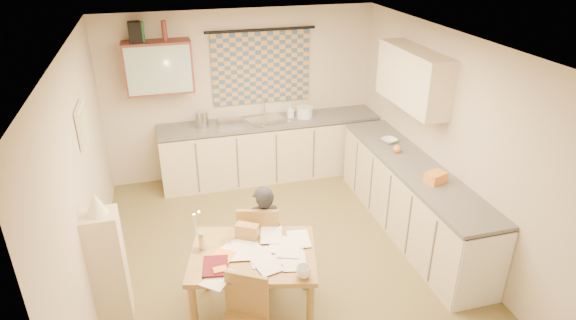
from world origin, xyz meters
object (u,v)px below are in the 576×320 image
object	(u,v)px
counter_right	(411,198)
dining_table	(254,284)
person	(263,235)
stove	(467,255)
chair_far	(260,253)
shelf_stand	(108,266)
counter_back	(272,149)

from	to	relation	value
counter_right	dining_table	distance (m)	2.41
counter_right	person	world-z (taller)	person
stove	chair_far	size ratio (longest dim) A/B	0.95
dining_table	shelf_stand	xyz separation A→B (m)	(-1.34, 0.39, 0.20)
stove	dining_table	world-z (taller)	stove
counter_right	shelf_stand	distance (m)	3.59
counter_right	person	distance (m)	2.05
dining_table	shelf_stand	size ratio (longest dim) A/B	1.16
stove	person	xyz separation A→B (m)	(-1.99, 0.73, 0.13)
counter_right	person	bearing A→B (deg)	-166.66
stove	shelf_stand	distance (m)	3.60
person	dining_table	bearing A→B (deg)	65.57
dining_table	chair_far	distance (m)	0.61
counter_right	stove	xyz separation A→B (m)	(0.00, -1.20, -0.00)
chair_far	person	xyz separation A→B (m)	(0.02, -0.08, 0.29)
counter_back	dining_table	xyz separation A→B (m)	(-0.87, -2.87, -0.07)
dining_table	counter_back	bearing A→B (deg)	87.63
counter_back	shelf_stand	bearing A→B (deg)	-131.77
chair_far	stove	bearing A→B (deg)	174.24
counter_right	person	size ratio (longest dim) A/B	2.54
shelf_stand	counter_right	bearing A→B (deg)	9.22
stove	chair_far	xyz separation A→B (m)	(-2.02, 0.81, -0.15)
counter_back	chair_far	xyz separation A→B (m)	(-0.69, -2.29, -0.16)
person	shelf_stand	world-z (taller)	same
counter_right	stove	size ratio (longest dim) A/B	3.29
dining_table	person	size ratio (longest dim) A/B	1.16
person	shelf_stand	distance (m)	1.55
dining_table	shelf_stand	bearing A→B (deg)	178.13
chair_far	shelf_stand	world-z (taller)	shelf_stand
counter_right	shelf_stand	xyz separation A→B (m)	(-3.54, -0.57, 0.13)
stove	counter_right	bearing A→B (deg)	90.00
counter_back	dining_table	bearing A→B (deg)	-106.88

